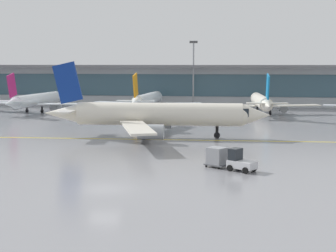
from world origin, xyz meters
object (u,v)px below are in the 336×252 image
at_px(gate_airplane_2, 147,100).
at_px(apron_light_mast_1, 193,71).
at_px(baggage_tug, 240,162).
at_px(gate_airplane_1, 37,100).
at_px(gate_airplane_3, 261,102).
at_px(taxiing_regional_jet, 156,115).
at_px(cargo_dolly_lead, 217,156).

bearing_deg(gate_airplane_2, apron_light_mast_1, -35.10).
bearing_deg(gate_airplane_2, baggage_tug, -158.46).
bearing_deg(apron_light_mast_1, gate_airplane_1, -154.58).
bearing_deg(gate_airplane_2, gate_airplane_1, 102.94).
bearing_deg(gate_airplane_3, apron_light_mast_1, 44.07).
xyz_separation_m(taxiing_regional_jet, cargo_dolly_lead, (8.97, -19.02, -2.03)).
bearing_deg(gate_airplane_1, apron_light_mast_1, -59.84).
bearing_deg(gate_airplane_2, cargo_dolly_lead, -160.08).
bearing_deg(gate_airplane_1, gate_airplane_2, -75.49).
bearing_deg(gate_airplane_3, gate_airplane_1, 88.11).
bearing_deg(cargo_dolly_lead, gate_airplane_3, 116.68).
xyz_separation_m(gate_airplane_1, gate_airplane_2, (22.47, 3.87, 0.00)).
height_order(gate_airplane_2, cargo_dolly_lead, gate_airplane_2).
height_order(gate_airplane_1, baggage_tug, gate_airplane_1).
bearing_deg(taxiing_regional_jet, gate_airplane_1, 130.62).
xyz_separation_m(taxiing_regional_jet, baggage_tug, (11.19, -20.49, -2.19)).
distance_m(gate_airplane_2, cargo_dolly_lead, 57.90).
bearing_deg(baggage_tug, apron_light_mast_1, 132.25).
bearing_deg(gate_airplane_1, baggage_tug, -137.31).
bearing_deg(gate_airplane_1, taxiing_regional_jet, -132.42).
xyz_separation_m(taxiing_regional_jet, apron_light_mast_1, (0.90, 47.31, 5.09)).
distance_m(gate_airplane_2, gate_airplane_3, 23.26).
distance_m(cargo_dolly_lead, apron_light_mast_1, 67.20).
bearing_deg(baggage_tug, cargo_dolly_lead, 180.00).
relative_size(taxiing_regional_jet, baggage_tug, 10.55).
distance_m(gate_airplane_3, taxiing_regional_jet, 37.58).
bearing_deg(apron_light_mast_1, gate_airplane_2, -128.27).
bearing_deg(taxiing_regional_jet, gate_airplane_3, 63.49).
bearing_deg(baggage_tug, gate_airplane_1, 161.57).
bearing_deg(taxiing_regional_jet, cargo_dolly_lead, -66.96).
xyz_separation_m(gate_airplane_1, gate_airplane_3, (45.63, 1.71, 0.00)).
height_order(gate_airplane_1, gate_airplane_2, same).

